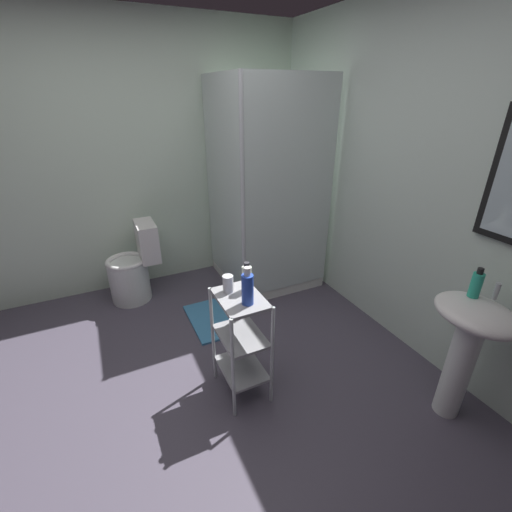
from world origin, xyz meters
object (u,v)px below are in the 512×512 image
hand_soap_bottle (476,284)px  lotion_bottle_white (247,278)px  shampoo_bottle_blue (248,288)px  pedestal_sink (468,338)px  bath_mat (213,319)px  toilet (134,269)px  storage_cart (241,338)px  shower_stall (261,242)px  rinse_cup (228,284)px

hand_soap_bottle → lotion_bottle_white: 1.29m
shampoo_bottle_blue → hand_soap_bottle: bearing=62.8°
pedestal_sink → bath_mat: pedestal_sink is taller
lotion_bottle_white → bath_mat: bearing=179.1°
lotion_bottle_white → pedestal_sink: bearing=52.7°
toilet → storage_cart: (1.52, 0.46, 0.12)m
storage_cart → shampoo_bottle_blue: bearing=10.0°
storage_cart → shampoo_bottle_blue: 0.41m
hand_soap_bottle → shampoo_bottle_blue: hand_soap_bottle is taller
shower_stall → storage_cart: (1.26, -0.78, -0.03)m
pedestal_sink → toilet: (-2.25, -1.57, -0.26)m
toilet → hand_soap_bottle: bearing=36.5°
storage_cart → hand_soap_bottle: 1.40m
pedestal_sink → rinse_cup: size_ratio=7.47×
shampoo_bottle_blue → bath_mat: 1.24m
shampoo_bottle_blue → lotion_bottle_white: 0.15m
pedestal_sink → lotion_bottle_white: lotion_bottle_white is taller
lotion_bottle_white → rinse_cup: 0.12m
lotion_bottle_white → shampoo_bottle_blue: bearing=-22.6°
shower_stall → lotion_bottle_white: shower_stall is taller
shower_stall → hand_soap_bottle: size_ratio=11.22×
rinse_cup → lotion_bottle_white: bearing=71.7°
shower_stall → storage_cart: size_ratio=2.70×
toilet → hand_soap_bottle: size_ratio=4.27×
shower_stall → storage_cart: bearing=-31.6°
pedestal_sink → storage_cart: 1.33m
shower_stall → rinse_cup: (1.17, -0.82, 0.33)m
pedestal_sink → toilet: pedestal_sink is taller
pedestal_sink → shampoo_bottle_blue: shampoo_bottle_blue is taller
bath_mat → storage_cart: bearing=-5.8°
shower_stall → lotion_bottle_white: size_ratio=10.47×
bath_mat → shampoo_bottle_blue: bearing=-4.4°
storage_cart → hand_soap_bottle: size_ratio=4.15×
pedestal_sink → storage_cart: pedestal_sink is taller
toilet → lotion_bottle_white: size_ratio=3.98×
shampoo_bottle_blue → rinse_cup: (-0.17, -0.05, -0.05)m
storage_cart → hand_soap_bottle: bearing=59.9°
lotion_bottle_white → hand_soap_bottle: bearing=56.2°
toilet → storage_cart: 1.59m
pedestal_sink → storage_cart: (-0.73, -1.11, -0.14)m
storage_cart → bath_mat: size_ratio=1.23×
lotion_bottle_white → shower_stall: bearing=149.7°
shower_stall → pedestal_sink: (2.00, 0.33, 0.12)m
rinse_cup → pedestal_sink: bearing=54.2°
storage_cart → lotion_bottle_white: bearing=128.5°
hand_soap_bottle → toilet: bearing=-143.5°
shampoo_bottle_blue → lotion_bottle_white: bearing=157.4°
shampoo_bottle_blue → bath_mat: shampoo_bottle_blue is taller
storage_cart → rinse_cup: bearing=-157.8°
toilet → bath_mat: toilet is taller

